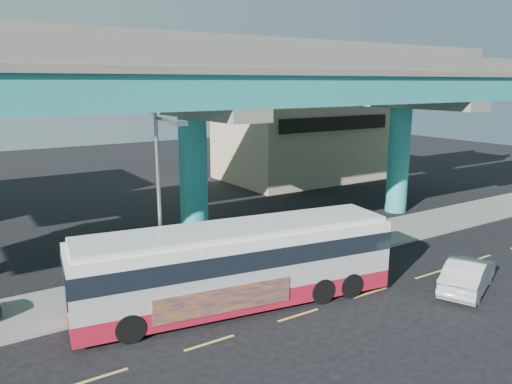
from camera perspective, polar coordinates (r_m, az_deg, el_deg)
ground at (r=20.82m, az=4.36°, el=-13.55°), size 120.00×120.00×0.00m
sidewalk at (r=25.01m, az=-3.36°, el=-8.77°), size 70.00×4.00×0.15m
lane_markings at (r=20.60m, az=4.88°, el=-13.84°), size 58.00×0.12×0.01m
viaduct at (r=26.52m, az=-7.57°, el=12.40°), size 52.00×12.40×11.70m
building_beige at (r=48.24m, az=4.97°, el=5.72°), size 14.00×10.23×7.00m
transit_bus at (r=20.68m, az=-2.11°, el=-8.05°), size 13.60×4.86×3.43m
sedan at (r=24.39m, az=23.06°, el=-8.66°), size 4.85×5.68×1.50m
street_lamp at (r=20.11m, az=-10.51°, el=1.03°), size 0.50×2.53×7.78m
stop_sign at (r=24.05m, az=0.94°, el=-5.43°), size 0.51×0.48×2.23m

